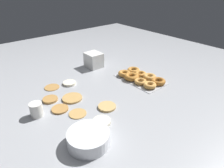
% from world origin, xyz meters
% --- Properties ---
extents(ground_plane, '(3.00, 3.00, 0.00)m').
position_xyz_m(ground_plane, '(0.00, 0.00, 0.00)').
color(ground_plane, '#9EA0A5').
extents(pancake_0, '(0.10, 0.10, 0.01)m').
position_xyz_m(pancake_0, '(-0.16, 0.03, 0.01)').
color(pancake_0, tan).
rests_on(pancake_0, ground_plane).
extents(pancake_1, '(0.10, 0.10, 0.01)m').
position_xyz_m(pancake_1, '(0.25, 0.17, 0.00)').
color(pancake_1, '#B27F42').
rests_on(pancake_1, ground_plane).
extents(pancake_2, '(0.12, 0.12, 0.01)m').
position_xyz_m(pancake_2, '(0.04, 0.14, 0.01)').
color(pancake_2, tan).
rests_on(pancake_2, ground_plane).
extents(pancake_3, '(0.09, 0.09, 0.01)m').
position_xyz_m(pancake_3, '(-0.11, 0.19, 0.00)').
color(pancake_3, tan).
rests_on(pancake_3, ground_plane).
extents(pancake_4, '(0.09, 0.09, 0.02)m').
position_xyz_m(pancake_4, '(-0.25, 0.14, 0.01)').
color(pancake_4, silver).
rests_on(pancake_4, ground_plane).
extents(pancake_5, '(0.09, 0.09, 0.02)m').
position_xyz_m(pancake_5, '(0.22, 0.06, 0.01)').
color(pancake_5, silver).
rests_on(pancake_5, ground_plane).
extents(pancake_6, '(0.09, 0.09, 0.01)m').
position_xyz_m(pancake_6, '(-0.01, 0.25, 0.01)').
color(pancake_6, '#B27F42').
rests_on(pancake_6, ground_plane).
extents(pancake_7, '(0.09, 0.09, 0.01)m').
position_xyz_m(pancake_7, '(0.11, 0.25, 0.01)').
color(pancake_7, '#B27F42').
rests_on(pancake_7, ground_plane).
extents(donut_tray, '(0.35, 0.21, 0.04)m').
position_xyz_m(donut_tray, '(-0.05, -0.36, 0.02)').
color(donut_tray, '#ADAFB5').
rests_on(donut_tray, ground_plane).
extents(batter_bowl, '(0.19, 0.19, 0.06)m').
position_xyz_m(batter_bowl, '(-0.32, 0.27, 0.03)').
color(batter_bowl, white).
rests_on(batter_bowl, ground_plane).
extents(container_stack, '(0.13, 0.11, 0.12)m').
position_xyz_m(container_stack, '(0.35, -0.25, 0.06)').
color(container_stack, white).
rests_on(container_stack, ground_plane).
extents(paper_cup, '(0.07, 0.07, 0.08)m').
position_xyz_m(paper_cup, '(0.02, 0.36, 0.04)').
color(paper_cup, white).
rests_on(paper_cup, ground_plane).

